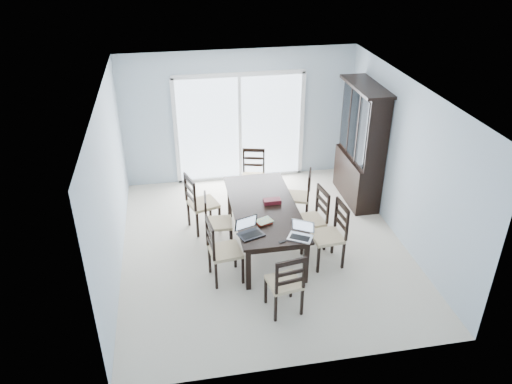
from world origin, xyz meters
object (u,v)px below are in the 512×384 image
chair_right_near (334,228)px  chair_right_mid (315,212)px  chair_end_near (287,279)px  chair_left_far (197,198)px  hot_tub (195,138)px  laptop_dark (251,232)px  chair_end_far (253,169)px  cell_phone (282,242)px  laptop_silver (300,235)px  chair_left_near (218,244)px  dining_table (264,210)px  game_box (272,201)px  china_hutch (361,146)px  chair_right_far (303,190)px  chair_left_mid (213,216)px

chair_right_near → chair_right_mid: (-0.14, 0.50, -0.01)m
chair_right_mid → chair_end_near: (-0.82, -1.50, -0.03)m
chair_left_far → hot_tub: size_ratio=0.55×
chair_right_mid → laptop_dark: size_ratio=2.83×
chair_end_far → cell_phone: 2.64m
laptop_dark → laptop_silver: size_ratio=1.01×
chair_end_far → cell_phone: size_ratio=11.47×
chair_left_far → chair_end_far: 1.47m
chair_end_near → hot_tub: (-0.82, 5.16, -0.11)m
cell_phone → chair_right_mid: bearing=37.4°
chair_left_near → chair_right_mid: 1.73m
dining_table → cell_phone: 1.01m
laptop_silver → game_box: 1.04m
cell_phone → china_hutch: bearing=35.9°
chair_right_far → chair_left_mid: bearing=129.4°
chair_right_far → cell_phone: bearing=175.5°
game_box → chair_right_mid: bearing=-14.1°
chair_right_mid → chair_right_near: bearing=-172.6°
game_box → china_hutch: bearing=32.1°
chair_left_far → cell_phone: bearing=14.5°
dining_table → chair_right_mid: 0.82m
chair_left_near → hot_tub: bearing=172.4°
laptop_silver → cell_phone: (-0.27, -0.05, -0.05)m
chair_right_near → chair_end_near: (-0.95, -1.00, -0.04)m
dining_table → cell_phone: cell_phone is taller
cell_phone → chair_left_far: bearing=109.4°
dining_table → chair_left_mid: (-0.80, 0.13, -0.10)m
china_hutch → laptop_dark: bearing=-139.7°
china_hutch → laptop_silver: (-1.69, -2.20, -0.27)m
dining_table → chair_right_near: 1.12m
chair_left_near → chair_end_far: bearing=150.6°
china_hutch → chair_right_far: 1.41m
chair_left_near → laptop_dark: chair_left_near is taller
laptop_dark → game_box: (0.48, 0.83, -0.02)m
chair_left_far → laptop_silver: size_ratio=2.93×
china_hutch → chair_left_near: 3.47m
chair_left_mid → chair_left_far: (-0.20, 0.55, 0.05)m
chair_left_near → chair_left_mid: 0.84m
chair_left_mid → hot_tub: chair_left_mid is taller
chair_right_mid → laptop_dark: (-1.15, -0.66, 0.20)m
cell_phone → hot_tub: bearing=88.1°
laptop_silver → game_box: laptop_silver is taller
chair_right_mid → hot_tub: 4.01m
chair_left_far → chair_right_far: size_ratio=1.11×
chair_left_near → laptop_dark: size_ratio=2.86×
chair_right_mid → chair_left_mid: bearing=74.2°
china_hutch → chair_left_mid: (-2.82, -1.12, -0.50)m
chair_right_near → cell_phone: size_ratio=12.25×
chair_left_mid → chair_right_far: size_ratio=1.02×
chair_end_far → hot_tub: size_ratio=0.51×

